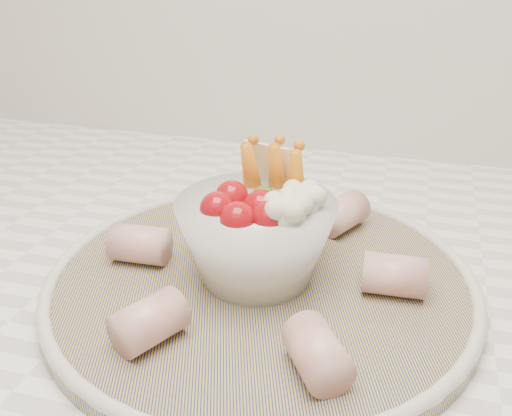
# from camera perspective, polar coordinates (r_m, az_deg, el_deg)

# --- Properties ---
(serving_platter) EXTENTS (0.50, 0.50, 0.02)m
(serving_platter) POSITION_cam_1_polar(r_m,az_deg,el_deg) (0.53, 0.50, -7.18)
(serving_platter) COLOR navy
(serving_platter) RESTS_ON kitchen_counter
(veggie_bowl) EXTENTS (0.14, 0.14, 0.12)m
(veggie_bowl) POSITION_cam_1_polar(r_m,az_deg,el_deg) (0.50, 0.15, -2.59)
(veggie_bowl) COLOR silver
(veggie_bowl) RESTS_ON serving_platter
(cured_meat_rolls) EXTENTS (0.29, 0.29, 0.04)m
(cured_meat_rolls) POSITION_cam_1_polar(r_m,az_deg,el_deg) (0.52, 0.51, -5.11)
(cured_meat_rolls) COLOR #BC5A56
(cured_meat_rolls) RESTS_ON serving_platter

